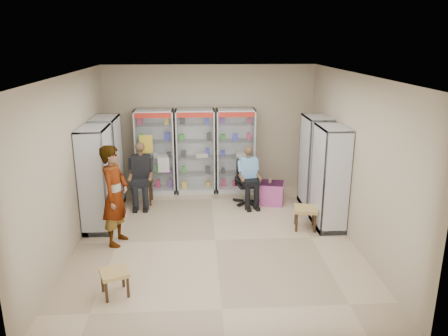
{
  "coord_description": "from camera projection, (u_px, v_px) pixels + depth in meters",
  "views": [
    {
      "loc": [
        -0.28,
        -7.34,
        3.58
      ],
      "look_at": [
        0.2,
        0.7,
        1.18
      ],
      "focal_mm": 35.0,
      "sensor_mm": 36.0,
      "label": 1
    }
  ],
  "objects": [
    {
      "name": "cabinet_left_near",
      "position": [
        97.0,
        179.0,
        8.32
      ],
      "size": [
        0.9,
        0.5,
        2.0
      ],
      "primitive_type": "cube",
      "rotation": [
        0.0,
        0.0,
        -1.57
      ],
      "color": "#A2A4A9",
      "rests_on": "floor"
    },
    {
      "name": "floor",
      "position": [
        215.0,
        240.0,
        8.06
      ],
      "size": [
        6.0,
        6.0,
        0.0
      ],
      "primitive_type": "plane",
      "color": "tan",
      "rests_on": "ground"
    },
    {
      "name": "cabinet_back_left",
      "position": [
        155.0,
        152.0,
        10.31
      ],
      "size": [
        0.9,
        0.5,
        2.0
      ],
      "primitive_type": "cube",
      "color": "#AAACB1",
      "rests_on": "floor"
    },
    {
      "name": "tea_glass",
      "position": [
        270.0,
        181.0,
        9.72
      ],
      "size": [
        0.07,
        0.07,
        0.1
      ],
      "primitive_type": "cylinder",
      "color": "#532507",
      "rests_on": "pink_trunk"
    },
    {
      "name": "room_shell",
      "position": [
        215.0,
        136.0,
        7.5
      ],
      "size": [
        5.02,
        6.02,
        3.01
      ],
      "color": "tan",
      "rests_on": "ground"
    },
    {
      "name": "wooden_chair",
      "position": [
        142.0,
        183.0,
        9.75
      ],
      "size": [
        0.42,
        0.42,
        0.94
      ],
      "primitive_type": "cube",
      "color": "#2F2212",
      "rests_on": "floor"
    },
    {
      "name": "pink_trunk",
      "position": [
        272.0,
        193.0,
        9.8
      ],
      "size": [
        0.6,
        0.59,
        0.48
      ],
      "primitive_type": "cube",
      "rotation": [
        0.0,
        0.0,
        -0.24
      ],
      "color": "#C44E87",
      "rests_on": "floor"
    },
    {
      "name": "cabinet_right_far",
      "position": [
        315.0,
        162.0,
        9.44
      ],
      "size": [
        0.9,
        0.5,
        2.0
      ],
      "primitive_type": "cube",
      "rotation": [
        0.0,
        0.0,
        1.57
      ],
      "color": "#B4B8BC",
      "rests_on": "floor"
    },
    {
      "name": "standing_man",
      "position": [
        115.0,
        195.0,
        7.71
      ],
      "size": [
        0.58,
        0.75,
        1.83
      ],
      "primitive_type": "imported",
      "rotation": [
        0.0,
        0.0,
        1.34
      ],
      "color": "gray",
      "rests_on": "floor"
    },
    {
      "name": "woven_stool_a",
      "position": [
        305.0,
        218.0,
        8.5
      ],
      "size": [
        0.5,
        0.5,
        0.43
      ],
      "primitive_type": "cube",
      "rotation": [
        0.0,
        0.0,
        -0.17
      ],
      "color": "olive",
      "rests_on": "floor"
    },
    {
      "name": "woven_stool_b",
      "position": [
        115.0,
        283.0,
        6.3
      ],
      "size": [
        0.49,
        0.49,
        0.38
      ],
      "primitive_type": "cube",
      "rotation": [
        0.0,
        0.0,
        0.38
      ],
      "color": "#B1764A",
      "rests_on": "floor"
    },
    {
      "name": "office_chair",
      "position": [
        247.0,
        182.0,
        9.74
      ],
      "size": [
        0.63,
        0.63,
        0.98
      ],
      "primitive_type": "cube",
      "rotation": [
        0.0,
        0.0,
        0.18
      ],
      "color": "black",
      "rests_on": "floor"
    },
    {
      "name": "seated_shopkeeper",
      "position": [
        248.0,
        177.0,
        9.65
      ],
      "size": [
        0.51,
        0.64,
        1.25
      ],
      "primitive_type": null,
      "rotation": [
        0.0,
        0.0,
        0.18
      ],
      "color": "#70A2DF",
      "rests_on": "floor"
    },
    {
      "name": "cabinet_back_right",
      "position": [
        235.0,
        151.0,
        10.42
      ],
      "size": [
        0.9,
        0.5,
        2.0
      ],
      "primitive_type": "cube",
      "color": "#AFB1B6",
      "rests_on": "floor"
    },
    {
      "name": "seated_customer",
      "position": [
        142.0,
        175.0,
        9.65
      ],
      "size": [
        0.44,
        0.6,
        1.34
      ],
      "primitive_type": null,
      "color": "black",
      "rests_on": "floor"
    },
    {
      "name": "cabinet_left_far",
      "position": [
        108.0,
        163.0,
        9.37
      ],
      "size": [
        0.9,
        0.5,
        2.0
      ],
      "primitive_type": "cube",
      "rotation": [
        0.0,
        0.0,
        -1.57
      ],
      "color": "#AFB1B6",
      "rests_on": "floor"
    },
    {
      "name": "cabinet_back_mid",
      "position": [
        196.0,
        151.0,
        10.37
      ],
      "size": [
        0.9,
        0.5,
        2.0
      ],
      "primitive_type": "cube",
      "color": "#B6B7BD",
      "rests_on": "floor"
    },
    {
      "name": "cabinet_right_near",
      "position": [
        330.0,
        178.0,
        8.38
      ],
      "size": [
        0.9,
        0.5,
        2.0
      ],
      "primitive_type": "cube",
      "rotation": [
        0.0,
        0.0,
        1.57
      ],
      "color": "silver",
      "rests_on": "floor"
    }
  ]
}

